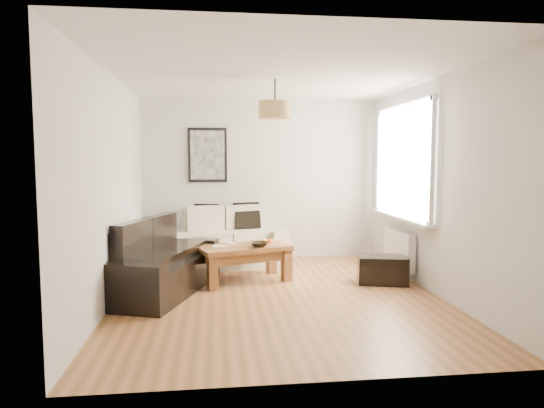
{
  "coord_description": "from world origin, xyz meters",
  "views": [
    {
      "loc": [
        -0.73,
        -5.54,
        1.62
      ],
      "look_at": [
        0.0,
        0.6,
        1.05
      ],
      "focal_mm": 31.5,
      "sensor_mm": 36.0,
      "label": 1
    }
  ],
  "objects": [
    {
      "name": "papers",
      "position": [
        -0.68,
        0.71,
        0.49
      ],
      "size": [
        0.19,
        0.14,
        0.01
      ],
      "primitive_type": "cube",
      "rotation": [
        0.0,
        0.0,
        -0.09
      ],
      "color": "white",
      "rests_on": "coffee_table"
    },
    {
      "name": "floor",
      "position": [
        0.0,
        0.0,
        0.0
      ],
      "size": [
        4.5,
        4.5,
        0.0
      ],
      "primitive_type": "plane",
      "color": "brown",
      "rests_on": "ground"
    },
    {
      "name": "fruit_bowl",
      "position": [
        -0.17,
        0.63,
        0.51
      ],
      "size": [
        0.26,
        0.26,
        0.06
      ],
      "primitive_type": "imported",
      "rotation": [
        0.0,
        0.0,
        -0.03
      ],
      "color": "black",
      "rests_on": "coffee_table"
    },
    {
      "name": "wall_front",
      "position": [
        0.0,
        -2.25,
        1.3
      ],
      "size": [
        3.8,
        0.04,
        2.6
      ],
      "primitive_type": null,
      "color": "silver",
      "rests_on": "floor"
    },
    {
      "name": "wall_left",
      "position": [
        -1.9,
        0.0,
        1.3
      ],
      "size": [
        0.04,
        4.5,
        2.6
      ],
      "primitive_type": null,
      "color": "silver",
      "rests_on": "floor"
    },
    {
      "name": "wall_back",
      "position": [
        0.0,
        2.25,
        1.3
      ],
      "size": [
        3.8,
        0.04,
        2.6
      ],
      "primitive_type": null,
      "color": "silver",
      "rests_on": "floor"
    },
    {
      "name": "orange_a",
      "position": [
        -0.06,
        0.83,
        0.52
      ],
      "size": [
        0.06,
        0.06,
        0.06
      ],
      "primitive_type": "sphere",
      "rotation": [
        0.0,
        0.0,
        -0.07
      ],
      "color": "orange",
      "rests_on": "fruit_bowl"
    },
    {
      "name": "window_bay",
      "position": [
        1.86,
        0.8,
        1.6
      ],
      "size": [
        0.14,
        1.9,
        1.6
      ],
      "primitive_type": null,
      "color": "white",
      "rests_on": "wall_right"
    },
    {
      "name": "ceiling",
      "position": [
        0.0,
        0.0,
        2.6
      ],
      "size": [
        3.8,
        4.5,
        0.0
      ],
      "primitive_type": null,
      "color": "white",
      "rests_on": "floor"
    },
    {
      "name": "coffee_table",
      "position": [
        -0.36,
        0.75,
        0.24
      ],
      "size": [
        1.32,
        0.98,
        0.48
      ],
      "primitive_type": null,
      "rotation": [
        0.0,
        0.0,
        0.31
      ],
      "color": "brown",
      "rests_on": "floor"
    },
    {
      "name": "orange_c",
      "position": [
        -0.08,
        0.81,
        0.52
      ],
      "size": [
        0.09,
        0.09,
        0.08
      ],
      "primitive_type": "sphere",
      "rotation": [
        0.0,
        0.0,
        0.14
      ],
      "color": "orange",
      "rests_on": "fruit_bowl"
    },
    {
      "name": "ottoman",
      "position": [
        1.45,
        0.43,
        0.18
      ],
      "size": [
        0.71,
        0.54,
        0.36
      ],
      "primitive_type": "cube",
      "rotation": [
        0.0,
        0.0,
        -0.23
      ],
      "color": "black",
      "rests_on": "floor"
    },
    {
      "name": "loveseat_cream",
      "position": [
        -0.56,
        1.78,
        0.42
      ],
      "size": [
        1.88,
        1.33,
        0.85
      ],
      "primitive_type": null,
      "rotation": [
        0.0,
        0.0,
        0.26
      ],
      "color": "#C4B49D",
      "rests_on": "floor"
    },
    {
      "name": "wall_right",
      "position": [
        1.9,
        0.0,
        1.3
      ],
      "size": [
        0.04,
        4.5,
        2.6
      ],
      "primitive_type": null,
      "color": "silver",
      "rests_on": "floor"
    },
    {
      "name": "orange_b",
      "position": [
        -0.01,
        0.8,
        0.52
      ],
      "size": [
        0.08,
        0.08,
        0.08
      ],
      "primitive_type": "sphere",
      "rotation": [
        0.0,
        0.0,
        0.03
      ],
      "color": "#FF4F15",
      "rests_on": "fruit_bowl"
    },
    {
      "name": "cushion_left",
      "position": [
        -0.87,
        1.99,
        0.73
      ],
      "size": [
        0.41,
        0.22,
        0.4
      ],
      "primitive_type": "cube",
      "rotation": [
        0.0,
        0.0,
        -0.27
      ],
      "color": "black",
      "rests_on": "loveseat_cream"
    },
    {
      "name": "radiator",
      "position": [
        1.82,
        0.8,
        0.38
      ],
      "size": [
        0.1,
        0.9,
        0.52
      ],
      "primitive_type": "cube",
      "color": "white",
      "rests_on": "wall_right"
    },
    {
      "name": "poster",
      "position": [
        -0.85,
        2.22,
        1.7
      ],
      "size": [
        0.62,
        0.04,
        0.87
      ],
      "primitive_type": null,
      "color": "black",
      "rests_on": "wall_back"
    },
    {
      "name": "cushion_right",
      "position": [
        -0.24,
        1.99,
        0.74
      ],
      "size": [
        0.43,
        0.23,
        0.41
      ],
      "primitive_type": "cube",
      "rotation": [
        0.0,
        0.0,
        0.26
      ],
      "color": "black",
      "rests_on": "loveseat_cream"
    },
    {
      "name": "pendant_shade",
      "position": [
        0.0,
        0.3,
        2.23
      ],
      "size": [
        0.4,
        0.4,
        0.2
      ],
      "primitive_type": "cylinder",
      "color": "tan",
      "rests_on": "ceiling"
    },
    {
      "name": "sofa_leather",
      "position": [
        -1.43,
        0.36,
        0.41
      ],
      "size": [
        1.49,
        2.09,
        0.82
      ],
      "primitive_type": null,
      "rotation": [
        0.0,
        0.0,
        1.23
      ],
      "color": "black",
      "rests_on": "floor"
    }
  ]
}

